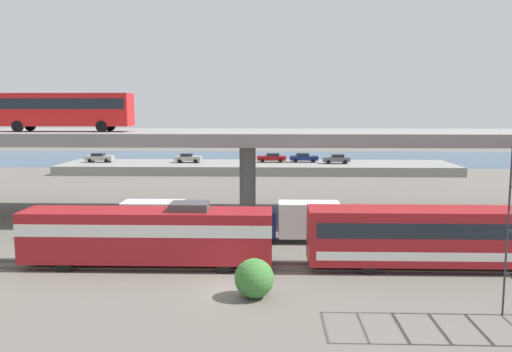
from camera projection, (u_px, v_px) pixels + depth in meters
The scene contains 17 objects.
ground_plane at pixel (232, 288), 29.64m from camera, with size 260.00×260.00×0.00m, color #605B54.
rail_strip_near at pixel (236, 270), 32.90m from camera, with size 110.00×0.12×0.12m, color #59544C.
rail_strip_far at pixel (237, 263), 34.29m from camera, with size 110.00×0.12×0.12m, color #59544C.
train_locomotive at pixel (135, 233), 33.51m from camera, with size 16.91×3.04×4.18m.
train_coach_lead at pixel (473, 236), 32.90m from camera, with size 20.66×3.04×3.86m.
highway_overpass at pixel (248, 138), 48.53m from camera, with size 96.00×12.43×8.02m.
transit_bus_on_overpass at pixel (64, 108), 46.89m from camera, with size 12.00×2.68×3.40m.
service_truck_west at pixel (297, 220), 39.88m from camera, with size 6.80×2.46×3.04m.
service_truck_east at pixel (142, 219), 40.23m from camera, with size 6.80×2.46×3.04m.
pier_parking_lot at pixel (257, 167), 84.07m from camera, with size 62.02×12.21×1.40m, color gray.
parked_car_0 at pixel (337, 159), 83.16m from camera, with size 4.21×1.82×1.50m.
parked_car_1 at pixel (304, 157), 85.40m from camera, with size 4.55×2.00×1.50m.
parked_car_2 at pixel (99, 157), 85.31m from camera, with size 4.36×1.86×1.50m.
parked_car_3 at pixel (188, 158), 84.68m from camera, with size 4.15×1.98×1.50m.
parked_car_4 at pixel (272, 157), 85.38m from camera, with size 4.65×2.00×1.50m.
harbor_water at pixel (260, 158), 106.96m from camera, with size 140.00×36.00×0.01m, color navy.
shrub_right at pixel (254, 278), 28.07m from camera, with size 2.13×2.13×2.13m, color #3A7231.
Camera 1 is at (2.20, -28.53, 10.09)m, focal length 36.89 mm.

